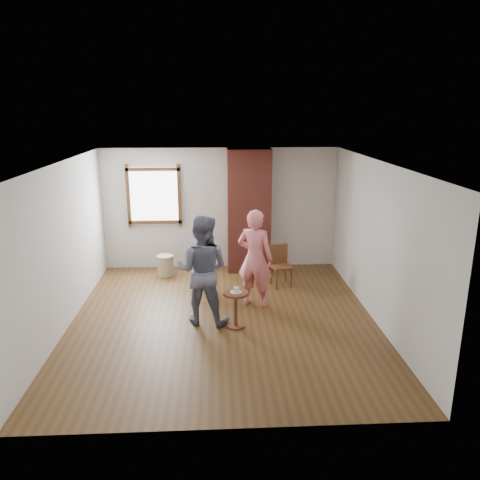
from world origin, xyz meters
name	(u,v)px	position (x,y,z in m)	size (l,w,h in m)	color
ground	(223,320)	(0.00, 0.00, 0.00)	(5.50, 5.50, 0.00)	brown
room_shell	(218,206)	(-0.06, 0.61, 1.81)	(5.04, 5.52, 2.62)	silver
brick_chimney	(249,211)	(0.60, 2.50, 1.30)	(0.90, 0.50, 2.60)	#A14539
stoneware_crock	(165,265)	(-1.17, 2.21, 0.22)	(0.34, 0.34, 0.43)	#C7B38F
dark_pot	(209,268)	(-0.25, 2.40, 0.08)	(0.15, 0.15, 0.15)	black
dining_chair_left	(204,270)	(-0.33, 1.19, 0.47)	(0.46, 0.46, 0.84)	brown
dining_chair_right	(280,263)	(1.15, 1.54, 0.45)	(0.46, 0.46, 0.81)	brown
side_table	(236,304)	(0.20, -0.27, 0.40)	(0.40, 0.40, 0.60)	brown
cake_plate	(236,292)	(0.20, -0.27, 0.60)	(0.18, 0.18, 0.01)	white
cake_slice	(236,290)	(0.21, -0.27, 0.64)	(0.08, 0.07, 0.06)	white
man	(202,270)	(-0.33, -0.04, 0.90)	(0.87, 0.68, 1.80)	#141637
person_pink	(255,258)	(0.57, 0.59, 0.87)	(0.64, 0.42, 1.75)	#F2797D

